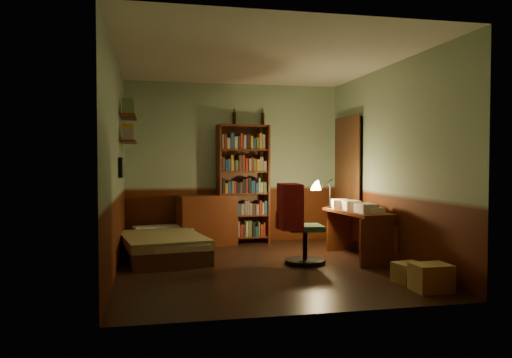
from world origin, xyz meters
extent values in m
cube|color=black|center=(0.00, 0.00, -0.01)|extent=(3.50, 4.00, 0.02)
cube|color=silver|center=(0.00, 0.00, 2.61)|extent=(3.50, 4.00, 0.02)
cube|color=#8DA887|center=(0.00, 2.01, 1.30)|extent=(3.50, 0.02, 2.60)
cube|color=#8DA887|center=(-1.76, 0.00, 1.30)|extent=(0.02, 4.00, 2.60)
cube|color=#8DA887|center=(1.76, 0.00, 1.30)|extent=(0.02, 4.00, 2.60)
cube|color=#8DA887|center=(0.00, -2.01, 1.30)|extent=(3.50, 0.02, 2.60)
cube|color=black|center=(1.72, 1.30, 1.00)|extent=(0.06, 0.90, 2.00)
cube|color=#442615|center=(1.69, 1.30, 1.00)|extent=(0.02, 0.98, 2.08)
cube|color=olive|center=(-1.19, 0.97, 0.28)|extent=(1.22, 1.96, 0.55)
cube|color=#52220F|center=(-0.48, 1.76, 0.40)|extent=(0.96, 0.59, 0.80)
cube|color=#B2B2B7|center=(-0.12, 1.89, 0.86)|extent=(0.30, 0.27, 0.13)
cube|color=#52220F|center=(0.12, 1.85, 0.96)|extent=(0.85, 0.36, 1.92)
cylinder|color=black|center=(0.00, 1.96, 2.03)|extent=(0.06, 0.06, 0.21)
cylinder|color=black|center=(0.48, 1.96, 2.03)|extent=(0.07, 0.07, 0.21)
cube|color=#52220F|center=(1.44, 0.28, 0.33)|extent=(0.63, 1.27, 0.65)
cube|color=silver|center=(1.33, 0.66, 0.72)|extent=(0.30, 0.36, 0.13)
cone|color=black|center=(1.22, 0.79, 0.93)|extent=(0.20, 0.20, 0.55)
cube|color=#2A5333|center=(0.61, 0.07, 0.54)|extent=(0.58, 0.52, 1.08)
cube|color=maroon|center=(0.44, -0.12, 1.37)|extent=(0.40, 0.55, 0.58)
cube|color=#52220F|center=(-1.64, 1.10, 1.60)|extent=(0.20, 0.90, 0.03)
cube|color=#52220F|center=(-1.64, 1.10, 1.95)|extent=(0.20, 0.90, 0.03)
cube|color=black|center=(-1.72, 0.60, 1.25)|extent=(0.04, 0.32, 0.26)
cube|color=#9D894B|center=(1.46, -1.52, 0.14)|extent=(0.38, 0.30, 0.28)
cube|color=#9D894B|center=(1.42, -1.13, 0.11)|extent=(0.36, 0.32, 0.22)
camera|label=1|loc=(-1.33, -6.10, 1.33)|focal=35.00mm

